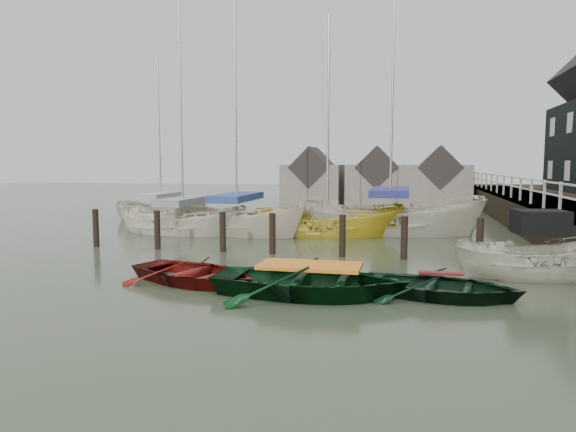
% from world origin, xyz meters
% --- Properties ---
extents(ground, '(120.00, 120.00, 0.00)m').
position_xyz_m(ground, '(0.00, 0.00, 0.00)').
color(ground, '#2B3622').
rests_on(ground, ground).
extents(pier, '(3.04, 32.00, 2.70)m').
position_xyz_m(pier, '(9.48, 10.00, 0.71)').
color(pier, black).
rests_on(pier, ground).
extents(mooring_pilings, '(13.72, 0.22, 1.80)m').
position_xyz_m(mooring_pilings, '(-1.11, 3.00, 0.50)').
color(mooring_pilings, black).
rests_on(mooring_pilings, ground).
extents(far_sheds, '(14.00, 4.08, 4.39)m').
position_xyz_m(far_sheds, '(0.83, 26.00, 1.86)').
color(far_sheds, '#665B51').
rests_on(far_sheds, ground).
extents(rowboat_red, '(4.50, 3.88, 0.78)m').
position_xyz_m(rowboat_red, '(-2.04, -1.61, 0.00)').
color(rowboat_red, '#5D100D').
rests_on(rowboat_red, ground).
extents(rowboat_green, '(4.60, 3.29, 0.95)m').
position_xyz_m(rowboat_green, '(1.09, -2.17, 0.00)').
color(rowboat_green, black).
rests_on(rowboat_green, ground).
extents(rowboat_dkgreen, '(4.08, 3.25, 0.76)m').
position_xyz_m(rowboat_dkgreen, '(4.06, -1.64, 0.00)').
color(rowboat_dkgreen, black).
rests_on(rowboat_dkgreen, ground).
extents(motorboat, '(4.71, 2.33, 2.69)m').
position_xyz_m(motorboat, '(6.80, 1.05, 0.09)').
color(motorboat, '#BEB9A2').
rests_on(motorboat, ground).
extents(sailboat_a, '(6.41, 2.97, 11.18)m').
position_xyz_m(sailboat_a, '(-6.38, 7.10, 0.06)').
color(sailboat_a, beige).
rests_on(sailboat_a, ground).
extents(sailboat_b, '(7.47, 4.68, 11.90)m').
position_xyz_m(sailboat_b, '(-4.08, 7.68, 0.06)').
color(sailboat_b, beige).
rests_on(sailboat_b, ground).
extents(sailboat_c, '(6.77, 3.14, 10.52)m').
position_xyz_m(sailboat_c, '(-0.09, 8.07, 0.01)').
color(sailboat_c, gold).
rests_on(sailboat_c, ground).
extents(sailboat_d, '(8.23, 3.42, 13.25)m').
position_xyz_m(sailboat_d, '(2.53, 9.38, 0.06)').
color(sailboat_d, beige).
rests_on(sailboat_d, ground).
extents(sailboat_e, '(6.35, 3.67, 9.90)m').
position_xyz_m(sailboat_e, '(-9.52, 11.17, 0.06)').
color(sailboat_e, '#BAB29F').
rests_on(sailboat_e, ground).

